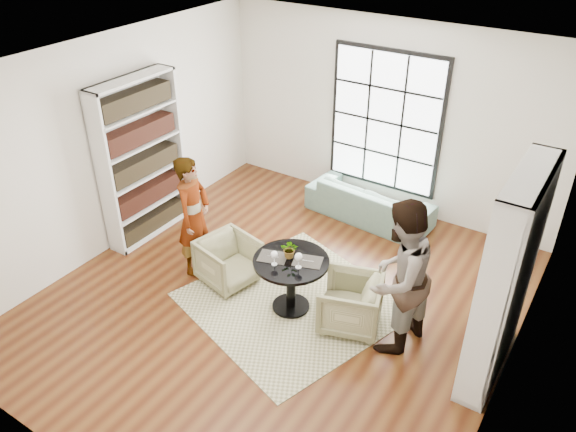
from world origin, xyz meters
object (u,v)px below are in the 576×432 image
Objects in this scene: armchair_right at (350,303)px; wine_glass_left at (274,255)px; wine_glass_right at (299,257)px; person_left at (194,216)px; sofa at (369,202)px; armchair_left at (229,261)px; pedestal_table at (291,273)px; flower_centerpiece at (290,249)px; person_right at (398,278)px.

wine_glass_left is (-0.88, -0.30, 0.55)m from armchair_right.
wine_glass_right is (0.27, 0.10, 0.01)m from wine_glass_left.
armchair_right is 0.43× the size of person_left.
wine_glass_right reaches higher than sofa.
pedestal_table is at bearing -77.76° from armchair_left.
armchair_left is 1.05m from wine_glass_left.
flower_centerpiece is at bearing 135.29° from pedestal_table.
wine_glass_right is at bearing -27.80° from pedestal_table.
armchair_left is 0.42× the size of person_left.
wine_glass_right is at bearing -106.03° from person_left.
armchair_left is 1.28m from wine_glass_right.
person_right is at bearing 3.30° from flower_centerpiece.
armchair_right is 2.35m from person_left.
person_left reaches higher than wine_glass_left.
sofa is (-0.13, 2.51, -0.25)m from pedestal_table.
flower_centerpiece is (-0.20, 0.12, -0.03)m from wine_glass_right.
pedestal_table is 0.32m from flower_centerpiece.
person_left is (-2.30, -0.10, 0.51)m from armchair_right.
armchair_right is 0.96m from flower_centerpiece.
wine_glass_right is 0.23m from flower_centerpiece.
wine_glass_left is at bearing -108.30° from flower_centerpiece.
wine_glass_left is (-1.43, -0.30, -0.06)m from person_right.
armchair_left is at bearing 178.87° from pedestal_table.
pedestal_table is 1.01m from armchair_left.
wine_glass_right is (1.69, -0.10, 0.04)m from person_left.
person_right is (1.31, 0.12, 0.40)m from pedestal_table.
armchair_left reaches higher than sofa.
flower_centerpiece is at bearing -102.05° from armchair_right.
wine_glass_left is at bearing -110.78° from person_left.
person_left reaches higher than wine_glass_right.
person_right reaches higher than flower_centerpiece.
armchair_left is 2.38m from person_right.
person_left is 1.44m from wine_glass_left.
pedestal_table is 0.49× the size of person_right.
person_left reaches higher than flower_centerpiece.
armchair_right reaches higher than armchair_left.
sofa is at bearing 92.09° from flower_centerpiece.
person_left is 7.23× the size of flower_centerpiece.
person_left is at bearing -179.12° from flower_centerpiece.
armchair_left is (-0.99, 0.02, -0.22)m from pedestal_table.
sofa is 2.63m from armchair_left.
flower_centerpiece is (0.95, 0.02, 0.53)m from armchair_left.
sofa is at bearing 90.32° from wine_glass_left.
armchair_left is at bearing 166.82° from wine_glass_left.
armchair_right is 0.84m from wine_glass_right.
person_left reaches higher than armchair_left.
armchair_right is 3.56× the size of wine_glass_right.
flower_centerpiece is (0.07, 0.23, -0.02)m from wine_glass_left.
sofa is at bearing 96.33° from wine_glass_right.
person_left is (-0.55, 0.00, 0.52)m from armchair_left.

